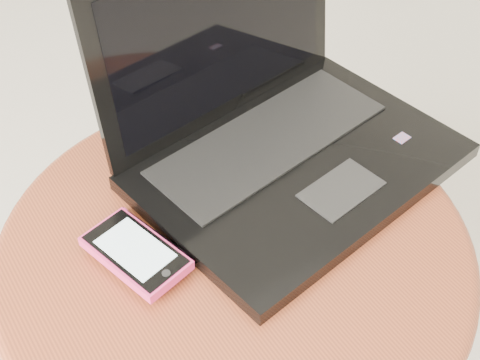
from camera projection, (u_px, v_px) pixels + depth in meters
table at (235, 289)px, 0.84m from camera, size 0.56×0.56×0.44m
laptop at (276, 127)px, 0.85m from camera, size 0.43×0.36×0.26m
phone_black at (138, 250)px, 0.76m from camera, size 0.09×0.13×0.01m
phone_pink at (136, 253)px, 0.74m from camera, size 0.09×0.13×0.01m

